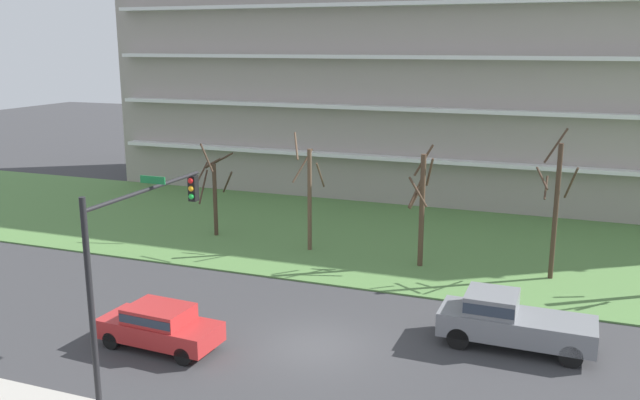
{
  "coord_description": "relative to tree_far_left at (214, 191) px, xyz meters",
  "views": [
    {
      "loc": [
        7.94,
        -20.65,
        10.65
      ],
      "look_at": [
        -2.1,
        6.0,
        3.94
      ],
      "focal_mm": 37.4,
      "sensor_mm": 36.0,
      "label": 1
    }
  ],
  "objects": [
    {
      "name": "ground",
      "position": [
        10.4,
        -11.24,
        -2.61
      ],
      "size": [
        160.0,
        160.0,
        0.0
      ],
      "primitive_type": "plane",
      "color": "#38383A"
    },
    {
      "name": "tree_center",
      "position": [
        11.98,
        -1.22,
        0.49
      ],
      "size": [
        1.2,
        1.31,
        5.99
      ],
      "color": "#4C3828",
      "rests_on": "ground"
    },
    {
      "name": "pickup_gray_center_left",
      "position": [
        16.87,
        -8.74,
        -1.6
      ],
      "size": [
        5.43,
        2.1,
        1.95
      ],
      "rotation": [
        0.0,
        0.0,
        3.12
      ],
      "color": "slate",
      "rests_on": "ground"
    },
    {
      "name": "sedan_red_near_left",
      "position": [
        5.2,
        -13.24,
        -1.74
      ],
      "size": [
        4.49,
        2.03,
        1.57
      ],
      "rotation": [
        0.0,
        0.0,
        -0.05
      ],
      "color": "#B22828",
      "rests_on": "ground"
    },
    {
      "name": "tree_left",
      "position": [
        5.99,
        -0.73,
        0.44
      ],
      "size": [
        1.63,
        1.89,
        6.22
      ],
      "color": "brown",
      "rests_on": "ground"
    },
    {
      "name": "grass_lawn_strip",
      "position": [
        10.4,
        2.76,
        -2.57
      ],
      "size": [
        80.0,
        16.0,
        0.08
      ],
      "primitive_type": "cube",
      "color": "#547F42",
      "rests_on": "ground"
    },
    {
      "name": "tree_far_left",
      "position": [
        0.0,
        0.0,
        0.0
      ],
      "size": [
        2.1,
        1.96,
        5.32
      ],
      "color": "#423023",
      "rests_on": "ground"
    },
    {
      "name": "traffic_signal_mast",
      "position": [
        6.2,
        -15.84,
        1.95
      ],
      "size": [
        0.9,
        6.01,
        6.62
      ],
      "color": "black",
      "rests_on": "ground"
    },
    {
      "name": "apartment_building",
      "position": [
        10.4,
        15.83,
        7.19
      ],
      "size": [
        48.72,
        11.1,
        19.6
      ],
      "color": "#9E938C",
      "rests_on": "ground"
    },
    {
      "name": "tree_right",
      "position": [
        18.01,
        -0.86,
        0.89
      ],
      "size": [
        1.84,
        1.82,
        6.98
      ],
      "color": "#423023",
      "rests_on": "ground"
    }
  ]
}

